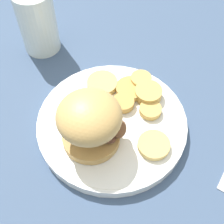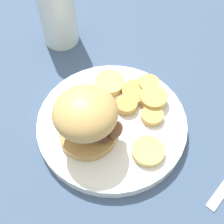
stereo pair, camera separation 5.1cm
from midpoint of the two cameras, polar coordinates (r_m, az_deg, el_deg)
The scene contains 11 objects.
ground_plane at distance 0.55m, azimuth 2.66°, elevation -2.94°, with size 4.00×4.00×0.00m, color #3D5170.
dinner_plate at distance 0.54m, azimuth 2.70°, elevation -2.28°, with size 0.26×0.26×0.02m.
sandwich at distance 0.47m, azimuth -1.56°, elevation -1.33°, with size 0.10×0.10×0.10m.
potato_round_0 at distance 0.54m, azimuth 5.34°, elevation 1.16°, with size 0.04×0.04×0.01m, color tan.
potato_round_1 at distance 0.57m, azimuth 2.13°, elevation 5.18°, with size 0.06×0.06×0.01m, color #DBB766.
potato_round_2 at distance 0.53m, azimuth 10.05°, elevation -0.85°, with size 0.04×0.04×0.01m, color tan.
potato_round_3 at distance 0.56m, azimuth 7.06°, elevation 3.49°, with size 0.05×0.05×0.01m, color tan.
potato_round_4 at distance 0.50m, azimuth 9.54°, elevation -7.29°, with size 0.05×0.05×0.01m, color #DBB766.
potato_round_5 at distance 0.55m, azimuth 10.20°, elevation 2.26°, with size 0.05×0.05×0.02m, color tan.
potato_round_6 at distance 0.57m, azimuth 9.28°, elevation 4.77°, with size 0.04×0.04×0.02m, color tan.
drinking_glass at distance 0.65m, azimuth -7.62°, elevation 17.19°, with size 0.07×0.07×0.13m.
Camera 2 is at (-0.25, -0.14, 0.46)m, focal length 50.00 mm.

